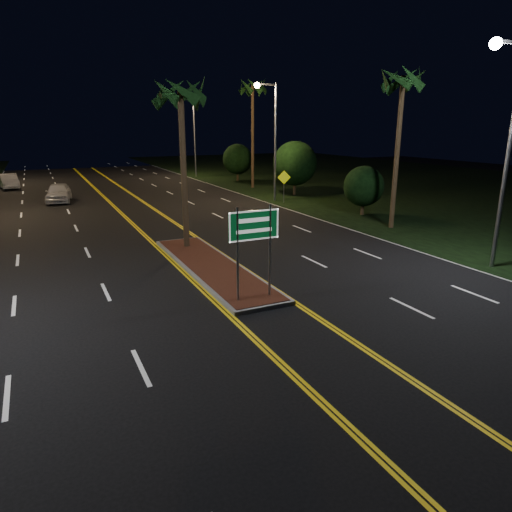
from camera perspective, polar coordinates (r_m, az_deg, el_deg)
ground at (r=13.62m, az=4.89°, el=-9.62°), size 120.00×120.00×0.00m
grass_right at (r=51.15m, az=20.05°, el=8.47°), size 40.00×110.00×0.01m
median_island at (r=19.52m, az=-5.56°, el=-1.33°), size 2.25×10.25×0.17m
highway_sign at (r=15.16m, az=-0.25°, el=2.76°), size 1.80×0.08×3.20m
streetlight_right_near at (r=21.08m, az=28.71°, el=13.52°), size 1.91×0.44×9.00m
streetlight_right_mid at (r=36.68m, az=1.90°, el=15.66°), size 1.91×0.44×9.00m
streetlight_right_far at (r=55.19m, az=-8.11°, el=15.63°), size 1.91×0.44×9.00m
palm_median at (r=22.00m, az=-9.45°, el=19.45°), size 2.40×2.40×8.30m
palm_right_near at (r=27.96m, az=17.91°, el=20.09°), size 2.40×2.40×9.30m
palm_right_far at (r=44.94m, az=-0.44°, el=20.18°), size 2.40×2.40×10.30m
shrub_near at (r=31.79m, az=13.32°, el=8.49°), size 2.70×2.70×3.30m
shrub_mid at (r=40.19m, az=4.89°, el=11.46°), size 3.78×3.78×4.62m
shrub_far at (r=50.82m, az=-2.33°, el=12.01°), size 3.24×3.24×3.96m
car_near at (r=39.76m, az=-23.48°, el=7.47°), size 2.91×5.47×1.74m
car_far at (r=50.48m, az=-28.51°, el=8.33°), size 2.67×5.03×1.60m
warning_sign at (r=36.10m, az=3.52°, el=9.23°), size 1.03×0.27×2.51m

